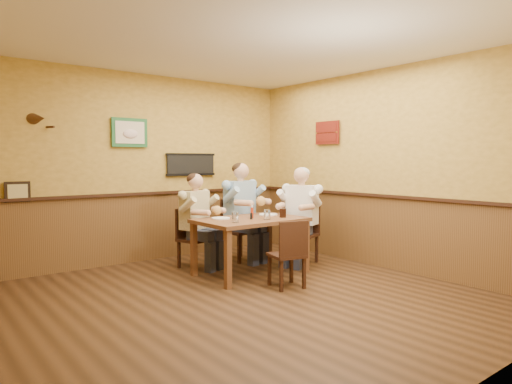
# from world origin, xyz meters

# --- Properties ---
(room) EXTENTS (5.02, 5.03, 2.81)m
(room) POSITION_xyz_m (0.14, 0.17, 1.69)
(room) COLOR #311E0E
(room) RESTS_ON ground
(dining_table) EXTENTS (1.40, 0.90, 0.75)m
(dining_table) POSITION_xyz_m (0.77, 0.83, 0.66)
(dining_table) COLOR brown
(dining_table) RESTS_ON ground
(chair_back_left) EXTENTS (0.49, 0.49, 0.84)m
(chair_back_left) POSITION_xyz_m (0.38, 1.62, 0.42)
(chair_back_left) COLOR #341C10
(chair_back_left) RESTS_ON ground
(chair_back_right) EXTENTS (0.47, 0.47, 0.93)m
(chair_back_right) POSITION_xyz_m (1.16, 1.61, 0.46)
(chair_back_right) COLOR #341C10
(chair_back_right) RESTS_ON ground
(chair_right_end) EXTENTS (0.53, 0.53, 0.89)m
(chair_right_end) POSITION_xyz_m (1.75, 0.87, 0.44)
(chair_right_end) COLOR #341C10
(chair_right_end) RESTS_ON ground
(chair_near_side) EXTENTS (0.45, 0.45, 0.81)m
(chair_near_side) POSITION_xyz_m (0.73, 0.07, 0.41)
(chair_near_side) COLOR #341C10
(chair_near_side) RESTS_ON ground
(diner_tan_shirt) EXTENTS (0.69, 0.69, 1.20)m
(diner_tan_shirt) POSITION_xyz_m (0.38, 1.62, 0.60)
(diner_tan_shirt) COLOR beige
(diner_tan_shirt) RESTS_ON ground
(diner_blue_polo) EXTENTS (0.67, 0.67, 1.33)m
(diner_blue_polo) POSITION_xyz_m (1.16, 1.61, 0.66)
(diner_blue_polo) COLOR #8BAED0
(diner_blue_polo) RESTS_ON ground
(diner_white_elder) EXTENTS (0.76, 0.76, 1.27)m
(diner_white_elder) POSITION_xyz_m (1.75, 0.87, 0.64)
(diner_white_elder) COLOR white
(diner_white_elder) RESTS_ON ground
(water_glass_left) EXTENTS (0.09, 0.09, 0.13)m
(water_glass_left) POSITION_xyz_m (0.36, 0.62, 0.81)
(water_glass_left) COLOR silver
(water_glass_left) RESTS_ON dining_table
(water_glass_mid) EXTENTS (0.11, 0.11, 0.13)m
(water_glass_mid) POSITION_xyz_m (0.87, 0.61, 0.81)
(water_glass_mid) COLOR white
(water_glass_mid) RESTS_ON dining_table
(cola_tumbler) EXTENTS (0.10, 0.10, 0.12)m
(cola_tumbler) POSITION_xyz_m (1.17, 0.64, 0.81)
(cola_tumbler) COLOR black
(cola_tumbler) RESTS_ON dining_table
(hot_sauce_bottle) EXTENTS (0.04, 0.04, 0.16)m
(hot_sauce_bottle) POSITION_xyz_m (0.81, 0.85, 0.83)
(hot_sauce_bottle) COLOR #B72F13
(hot_sauce_bottle) RESTS_ON dining_table
(salt_shaker) EXTENTS (0.04, 0.04, 0.09)m
(salt_shaker) POSITION_xyz_m (0.56, 0.93, 0.80)
(salt_shaker) COLOR white
(salt_shaker) RESTS_ON dining_table
(pepper_shaker) EXTENTS (0.04, 0.04, 0.08)m
(pepper_shaker) POSITION_xyz_m (0.72, 0.75, 0.79)
(pepper_shaker) COLOR black
(pepper_shaker) RESTS_ON dining_table
(plate_far_left) EXTENTS (0.28, 0.28, 0.02)m
(plate_far_left) POSITION_xyz_m (0.43, 1.03, 0.76)
(plate_far_left) COLOR white
(plate_far_left) RESTS_ON dining_table
(plate_far_right) EXTENTS (0.33, 0.33, 0.02)m
(plate_far_right) POSITION_xyz_m (1.18, 0.96, 0.76)
(plate_far_right) COLOR white
(plate_far_right) RESTS_ON dining_table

